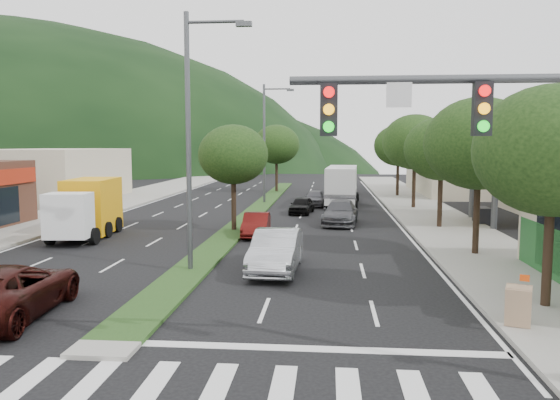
# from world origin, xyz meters

# --- Properties ---
(ground) EXTENTS (160.00, 160.00, 0.00)m
(ground) POSITION_xyz_m (0.00, 0.00, 0.00)
(ground) COLOR black
(ground) RESTS_ON ground
(sidewalk_right) EXTENTS (5.00, 90.00, 0.15)m
(sidewalk_right) POSITION_xyz_m (12.50, 25.00, 0.07)
(sidewalk_right) COLOR gray
(sidewalk_right) RESTS_ON ground
(sidewalk_left) EXTENTS (6.00, 90.00, 0.15)m
(sidewalk_left) POSITION_xyz_m (-13.00, 25.00, 0.07)
(sidewalk_left) COLOR gray
(sidewalk_left) RESTS_ON ground
(median) EXTENTS (1.60, 56.00, 0.12)m
(median) POSITION_xyz_m (0.00, 28.00, 0.06)
(median) COLOR #1F3C16
(median) RESTS_ON ground
(crosswalk) EXTENTS (19.00, 2.20, 0.01)m
(crosswalk) POSITION_xyz_m (0.00, -2.00, 0.01)
(crosswalk) COLOR silver
(crosswalk) RESTS_ON ground
(traffic_signal) EXTENTS (6.12, 0.40, 7.00)m
(traffic_signal) POSITION_xyz_m (9.03, -1.54, 4.65)
(traffic_signal) COLOR #47494C
(traffic_signal) RESTS_ON ground
(gas_canopy) EXTENTS (12.20, 8.20, 5.25)m
(gas_canopy) POSITION_xyz_m (19.00, 22.00, 4.65)
(gas_canopy) COLOR silver
(gas_canopy) RESTS_ON ground
(bldg_left_far) EXTENTS (9.00, 14.00, 4.60)m
(bldg_left_far) POSITION_xyz_m (-19.00, 34.00, 2.30)
(bldg_left_far) COLOR beige
(bldg_left_far) RESTS_ON ground
(bldg_right_far) EXTENTS (10.00, 16.00, 5.20)m
(bldg_right_far) POSITION_xyz_m (19.50, 44.00, 2.60)
(bldg_right_far) COLOR beige
(bldg_right_far) RESTS_ON ground
(tree_r_a) EXTENTS (4.60, 4.60, 6.63)m
(tree_r_a) POSITION_xyz_m (12.00, 4.00, 4.82)
(tree_r_a) COLOR black
(tree_r_a) RESTS_ON sidewalk_right
(tree_r_b) EXTENTS (4.80, 4.80, 6.94)m
(tree_r_b) POSITION_xyz_m (12.00, 12.00, 5.04)
(tree_r_b) COLOR black
(tree_r_b) RESTS_ON sidewalk_right
(tree_r_c) EXTENTS (4.40, 4.40, 6.48)m
(tree_r_c) POSITION_xyz_m (12.00, 20.00, 4.75)
(tree_r_c) COLOR black
(tree_r_c) RESTS_ON sidewalk_right
(tree_r_d) EXTENTS (5.00, 5.00, 7.17)m
(tree_r_d) POSITION_xyz_m (12.00, 30.00, 5.18)
(tree_r_d) COLOR black
(tree_r_d) RESTS_ON sidewalk_right
(tree_r_e) EXTENTS (4.60, 4.60, 6.71)m
(tree_r_e) POSITION_xyz_m (12.00, 40.00, 4.89)
(tree_r_e) COLOR black
(tree_r_e) RESTS_ON sidewalk_right
(tree_med_near) EXTENTS (4.00, 4.00, 6.02)m
(tree_med_near) POSITION_xyz_m (0.00, 18.00, 4.43)
(tree_med_near) COLOR black
(tree_med_near) RESTS_ON median
(tree_med_far) EXTENTS (4.80, 4.80, 6.94)m
(tree_med_far) POSITION_xyz_m (0.00, 44.00, 5.01)
(tree_med_far) COLOR black
(tree_med_far) RESTS_ON median
(streetlight_near) EXTENTS (2.60, 0.25, 10.00)m
(streetlight_near) POSITION_xyz_m (0.21, 8.00, 5.58)
(streetlight_near) COLOR #47494C
(streetlight_near) RESTS_ON ground
(streetlight_mid) EXTENTS (2.60, 0.25, 10.00)m
(streetlight_mid) POSITION_xyz_m (0.21, 33.00, 5.58)
(streetlight_mid) COLOR #47494C
(streetlight_mid) RESTS_ON ground
(sedan_silver) EXTENTS (1.92, 5.01, 1.63)m
(sedan_silver) POSITION_xyz_m (3.37, 8.35, 0.82)
(sedan_silver) COLOR #B0B3B9
(sedan_silver) RESTS_ON ground
(suv_maroon) EXTENTS (2.90, 5.71, 1.55)m
(suv_maroon) POSITION_xyz_m (-3.87, 2.00, 0.77)
(suv_maroon) COLOR black
(suv_maroon) RESTS_ON ground
(car_queue_a) EXTENTS (1.92, 3.78, 1.23)m
(car_queue_a) POSITION_xyz_m (3.50, 26.49, 0.62)
(car_queue_a) COLOR black
(car_queue_a) RESTS_ON ground
(car_queue_b) EXTENTS (2.54, 5.27, 1.48)m
(car_queue_b) POSITION_xyz_m (6.18, 21.49, 0.74)
(car_queue_b) COLOR #444448
(car_queue_b) RESTS_ON ground
(car_queue_c) EXTENTS (1.52, 3.93, 1.28)m
(car_queue_c) POSITION_xyz_m (1.50, 16.49, 0.64)
(car_queue_c) COLOR #500F0D
(car_queue_c) RESTS_ON ground
(car_queue_d) EXTENTS (1.98, 4.28, 1.19)m
(car_queue_d) POSITION_xyz_m (7.10, 36.49, 0.59)
(car_queue_d) COLOR black
(car_queue_d) RESTS_ON ground
(car_queue_e) EXTENTS (1.70, 3.93, 1.32)m
(car_queue_e) POSITION_xyz_m (4.33, 31.49, 0.66)
(car_queue_e) COLOR #535358
(car_queue_e) RESTS_ON ground
(car_queue_f) EXTENTS (2.48, 5.27, 1.49)m
(car_queue_f) POSITION_xyz_m (7.08, 43.66, 0.74)
(car_queue_f) COLOR black
(car_queue_f) RESTS_ON ground
(box_truck) EXTENTS (2.94, 6.51, 3.12)m
(box_truck) POSITION_xyz_m (-7.57, 15.51, 1.47)
(box_truck) COLOR white
(box_truck) RESTS_ON ground
(motorhome) EXTENTS (3.06, 8.42, 3.18)m
(motorhome) POSITION_xyz_m (6.52, 32.15, 1.69)
(motorhome) COLOR silver
(motorhome) RESTS_ON ground
(a_frame_sign) EXTENTS (0.87, 0.93, 1.47)m
(a_frame_sign) POSITION_xyz_m (10.50, 1.94, 0.80)
(a_frame_sign) COLOR tan
(a_frame_sign) RESTS_ON sidewalk_right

